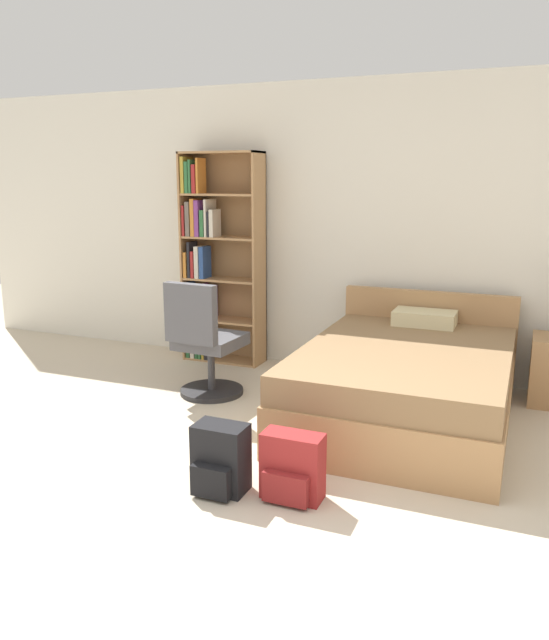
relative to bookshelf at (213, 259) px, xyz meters
The scene contains 7 objects.
ground_plane 3.52m from the bookshelf, 62.64° to the right, with size 14.00×14.00×0.00m, color beige.
wall_back 1.60m from the bookshelf, ahead, with size 9.00×0.06×2.60m.
bookshelf is the anchor object (origin of this frame).
bed 2.33m from the bookshelf, 22.80° to the right, with size 1.45×2.03×0.81m.
office_chair 1.23m from the bookshelf, 66.19° to the right, with size 0.52×0.60×0.97m.
backpack_red 2.96m from the bookshelf, 53.61° to the right, with size 0.34×0.22×0.38m.
backpack_black 2.81m from the bookshelf, 61.60° to the right, with size 0.30×0.26×0.40m.
Camera 1 is at (1.27, -2.28, 1.76)m, focal length 35.00 mm.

